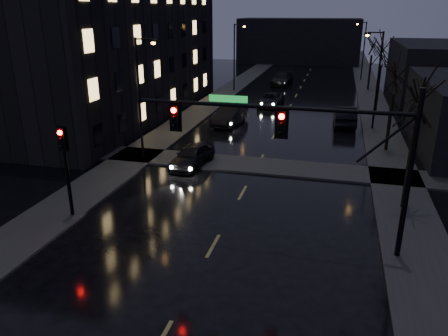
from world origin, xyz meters
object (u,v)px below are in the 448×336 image
Objects in this scene: oncoming_car_b at (230,115)px; oncoming_car_c at (271,100)px; oncoming_car_d at (282,79)px; lead_car at (345,116)px; oncoming_car_a at (192,156)px.

oncoming_car_b is 1.05× the size of oncoming_car_c.
oncoming_car_c is 13.91m from oncoming_car_d.
oncoming_car_d is 1.09× the size of lead_car.
oncoming_car_a is at bearing -93.16° from oncoming_car_c.
oncoming_car_c is (2.04, 19.96, -0.06)m from oncoming_car_a.
oncoming_car_b is at bearing 10.99° from lead_car.
oncoming_car_a is at bearing 52.41° from lead_car.
oncoming_car_b reaches higher than oncoming_car_a.
oncoming_car_b reaches higher than oncoming_car_d.
oncoming_car_c is at bearing 91.65° from oncoming_car_a.
oncoming_car_a is 20.06m from oncoming_car_c.
oncoming_car_b is at bearing 98.73° from oncoming_car_a.
lead_car reaches higher than oncoming_car_c.
oncoming_car_d is (1.43, 33.86, 0.09)m from oncoming_car_a.
oncoming_car_b is 0.90× the size of oncoming_car_d.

